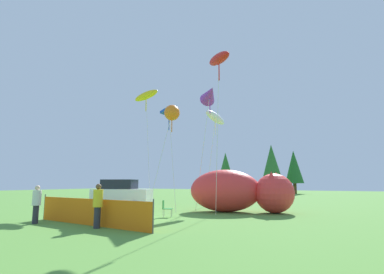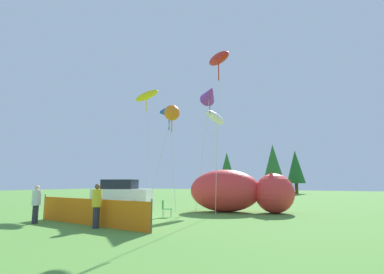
% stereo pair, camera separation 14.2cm
% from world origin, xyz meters
% --- Properties ---
extents(ground_plane, '(120.00, 120.00, 0.00)m').
position_xyz_m(ground_plane, '(0.00, 0.00, 0.00)').
color(ground_plane, '#548C38').
extents(parked_car, '(4.41, 2.86, 2.02)m').
position_xyz_m(parked_car, '(-4.20, 3.76, 0.99)').
color(parked_car, white).
rests_on(parked_car, ground).
extents(folding_chair, '(0.66, 0.66, 0.88)m').
position_xyz_m(folding_chair, '(1.49, 0.87, 0.51)').
color(folding_chair, '#267F33').
rests_on(folding_chair, ground).
extents(inflatable_cat, '(6.56, 3.52, 2.62)m').
position_xyz_m(inflatable_cat, '(3.99, 5.16, 1.21)').
color(inflatable_cat, red).
rests_on(inflatable_cat, ground).
extents(safety_fence, '(7.25, 0.82, 1.23)m').
position_xyz_m(safety_fence, '(0.34, -3.26, 0.56)').
color(safety_fence, orange).
rests_on(safety_fence, ground).
extents(spectator_in_red_shirt, '(0.38, 0.38, 1.76)m').
position_xyz_m(spectator_in_red_shirt, '(1.26, -3.75, 0.96)').
color(spectator_in_red_shirt, '#2D2D38').
rests_on(spectator_in_red_shirt, ground).
extents(spectator_in_blue_shirt, '(0.37, 0.37, 1.69)m').
position_xyz_m(spectator_in_blue_shirt, '(-2.18, -4.07, 0.92)').
color(spectator_in_blue_shirt, '#2D2D38').
rests_on(spectator_in_blue_shirt, ground).
extents(kite_blue_box, '(1.61, 1.27, 6.87)m').
position_xyz_m(kite_blue_box, '(-0.38, 3.98, 6.50)').
color(kite_blue_box, silver).
rests_on(kite_blue_box, ground).
extents(kite_red_lizard, '(2.24, 2.03, 9.32)m').
position_xyz_m(kite_red_lizard, '(4.07, 2.29, 8.82)').
color(kite_red_lizard, silver).
rests_on(kite_red_lizard, ground).
extents(kite_purple_delta, '(2.59, 2.10, 8.19)m').
position_xyz_m(kite_purple_delta, '(2.55, 4.26, 7.49)').
color(kite_purple_delta, silver).
rests_on(kite_purple_delta, ground).
extents(kite_orange_flower, '(1.91, 1.12, 6.90)m').
position_xyz_m(kite_orange_flower, '(0.11, 3.55, 6.36)').
color(kite_orange_flower, silver).
rests_on(kite_orange_flower, ground).
extents(kite_white_ghost, '(2.14, 2.97, 7.10)m').
position_xyz_m(kite_white_ghost, '(1.76, 6.87, 6.50)').
color(kite_white_ghost, silver).
rests_on(kite_white_ghost, ground).
extents(kite_yellow_hero, '(2.36, 0.91, 9.35)m').
position_xyz_m(kite_yellow_hero, '(-3.97, 6.06, 8.76)').
color(kite_yellow_hero, silver).
rests_on(kite_yellow_hero, ground).
extents(horizon_tree_east, '(2.76, 2.76, 6.60)m').
position_xyz_m(horizon_tree_east, '(-7.86, 32.32, 4.05)').
color(horizon_tree_east, brown).
rests_on(horizon_tree_east, ground).
extents(horizon_tree_west, '(2.96, 2.96, 7.07)m').
position_xyz_m(horizon_tree_west, '(1.62, 38.78, 4.34)').
color(horizon_tree_west, brown).
rests_on(horizon_tree_west, ground).
extents(horizon_tree_mid, '(3.29, 3.29, 7.84)m').
position_xyz_m(horizon_tree_mid, '(-1.14, 35.18, 4.81)').
color(horizon_tree_mid, brown).
rests_on(horizon_tree_mid, ground).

